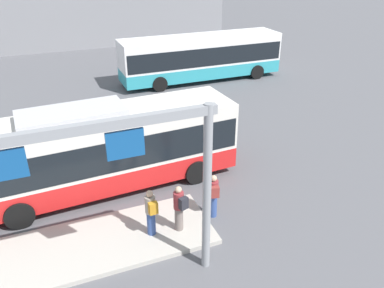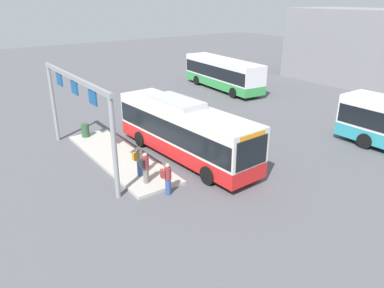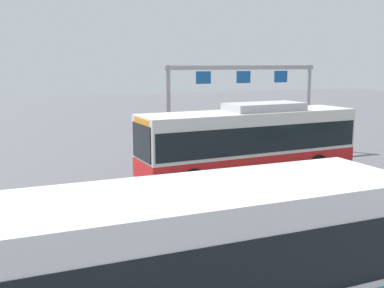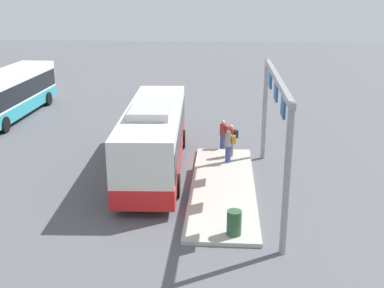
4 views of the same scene
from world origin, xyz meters
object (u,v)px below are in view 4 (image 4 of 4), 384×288
object	(u,v)px
person_boarding	(231,139)
trash_bin	(234,223)
bus_main	(154,134)
person_waiting_mid	(229,145)
person_waiting_near	(223,134)
bus_background_right	(8,92)

from	to	relation	value
person_boarding	trash_bin	size ratio (longest dim) A/B	1.86
person_boarding	bus_main	bearing A→B (deg)	9.58
person_waiting_mid	person_waiting_near	bearing A→B (deg)	-87.51
person_waiting_near	person_waiting_mid	bearing A→B (deg)	110.75
person_waiting_mid	person_boarding	bearing A→B (deg)	-102.55
person_waiting_mid	trash_bin	size ratio (longest dim) A/B	1.86
bus_background_right	person_waiting_near	distance (m)	15.70
bus_background_right	trash_bin	distance (m)	21.63
bus_main	person_waiting_mid	distance (m)	3.77
person_boarding	person_waiting_near	size ratio (longest dim) A/B	1.00
bus_background_right	person_boarding	world-z (taller)	bus_background_right
bus_background_right	person_waiting_mid	distance (m)	16.95
bus_background_right	trash_bin	size ratio (longest dim) A/B	12.54
bus_background_right	trash_bin	xyz separation A→B (m)	(-15.51, -15.02, -1.17)
bus_background_right	person_boarding	bearing A→B (deg)	-115.44
trash_bin	person_waiting_near	bearing A→B (deg)	2.72
bus_background_right	trash_bin	bearing A→B (deg)	-135.63
bus_main	person_boarding	world-z (taller)	bus_main
person_boarding	person_waiting_near	distance (m)	1.49
person_waiting_mid	bus_background_right	bearing A→B (deg)	-33.31
person_waiting_near	trash_bin	size ratio (longest dim) A/B	1.86
person_boarding	trash_bin	distance (m)	8.31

